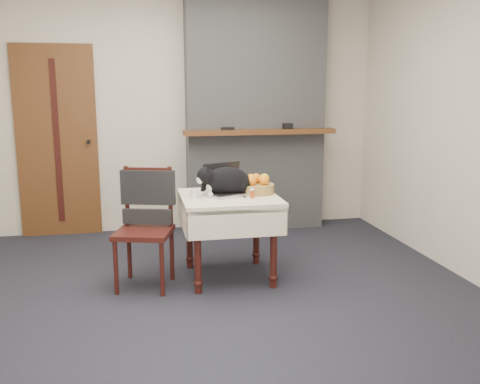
# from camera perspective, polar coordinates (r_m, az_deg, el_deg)

# --- Properties ---
(ground) EXTENTS (4.50, 4.50, 0.00)m
(ground) POSITION_cam_1_polar(r_m,az_deg,el_deg) (4.22, -4.85, -10.79)
(ground) COLOR black
(ground) RESTS_ON ground
(room_shell) EXTENTS (4.52, 4.01, 2.61)m
(room_shell) POSITION_cam_1_polar(r_m,az_deg,el_deg) (4.37, -5.97, 13.61)
(room_shell) COLOR beige
(room_shell) RESTS_ON ground
(door) EXTENTS (0.82, 0.10, 2.00)m
(door) POSITION_cam_1_polar(r_m,az_deg,el_deg) (5.94, -18.91, 5.08)
(door) COLOR brown
(door) RESTS_ON ground
(chimney) EXTENTS (1.62, 0.48, 2.60)m
(chimney) POSITION_cam_1_polar(r_m,az_deg,el_deg) (5.89, 1.64, 8.55)
(chimney) COLOR gray
(chimney) RESTS_ON ground
(side_table) EXTENTS (0.78, 0.78, 0.70)m
(side_table) POSITION_cam_1_polar(r_m,az_deg,el_deg) (4.38, -1.16, -1.83)
(side_table) COLOR #35120E
(side_table) RESTS_ON ground
(laptop) EXTENTS (0.43, 0.40, 0.26)m
(laptop) POSITION_cam_1_polar(r_m,az_deg,el_deg) (4.41, -1.53, 0.60)
(laptop) COLOR #B7B7BC
(laptop) RESTS_ON side_table
(cat) EXTENTS (0.56, 0.26, 0.27)m
(cat) POSITION_cam_1_polar(r_m,az_deg,el_deg) (4.37, -1.30, 1.16)
(cat) COLOR black
(cat) RESTS_ON side_table
(cream_jar) EXTENTS (0.07, 0.07, 0.07)m
(cream_jar) POSITION_cam_1_polar(r_m,az_deg,el_deg) (4.26, -4.93, -0.20)
(cream_jar) COLOR white
(cream_jar) RESTS_ON side_table
(pill_bottle) EXTENTS (0.04, 0.04, 0.08)m
(pill_bottle) POSITION_cam_1_polar(r_m,az_deg,el_deg) (4.26, 1.29, -0.12)
(pill_bottle) COLOR #A84214
(pill_bottle) RESTS_ON side_table
(fruit_basket) EXTENTS (0.28, 0.28, 0.16)m
(fruit_basket) POSITION_cam_1_polar(r_m,az_deg,el_deg) (4.45, 1.88, 0.68)
(fruit_basket) COLOR #AF8C46
(fruit_basket) RESTS_ON side_table
(desk_clutter) EXTENTS (0.10, 0.11, 0.01)m
(desk_clutter) POSITION_cam_1_polar(r_m,az_deg,el_deg) (4.40, 0.85, -0.22)
(desk_clutter) COLOR black
(desk_clutter) RESTS_ON side_table
(chair) EXTENTS (0.53, 0.52, 0.95)m
(chair) POSITION_cam_1_polar(r_m,az_deg,el_deg) (4.33, -9.96, -1.94)
(chair) COLOR #35120E
(chair) RESTS_ON ground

